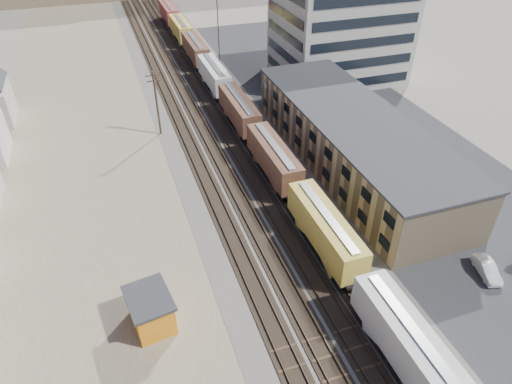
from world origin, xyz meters
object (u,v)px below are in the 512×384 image
object	(u,v)px
maintenance_shed	(151,310)
parked_car_blue	(350,91)
utility_pole_north	(157,102)
parked_car_white	(487,269)
freight_train	(226,91)

from	to	relation	value
maintenance_shed	parked_car_blue	world-z (taller)	maintenance_shed
utility_pole_north	parked_car_blue	distance (m)	35.24
parked_car_white	parked_car_blue	bearing A→B (deg)	93.92
utility_pole_north	freight_train	bearing A→B (deg)	27.23
parked_car_white	parked_car_blue	distance (m)	44.92
parked_car_blue	parked_car_white	bearing A→B (deg)	-158.06
maintenance_shed	parked_car_white	distance (m)	33.17
parked_car_white	maintenance_shed	bearing A→B (deg)	-173.51
utility_pole_north	parked_car_blue	xyz separation A→B (m)	(34.76, 3.62, -4.51)
maintenance_shed	parked_car_white	xyz separation A→B (m)	(32.80, -4.85, -1.10)
utility_pole_north	parked_car_blue	size ratio (longest dim) A/B	1.77
freight_train	maintenance_shed	distance (m)	46.03
freight_train	utility_pole_north	world-z (taller)	utility_pole_north
freight_train	maintenance_shed	xyz separation A→B (m)	(-18.90, -41.96, -1.01)
freight_train	maintenance_shed	bearing A→B (deg)	-114.25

